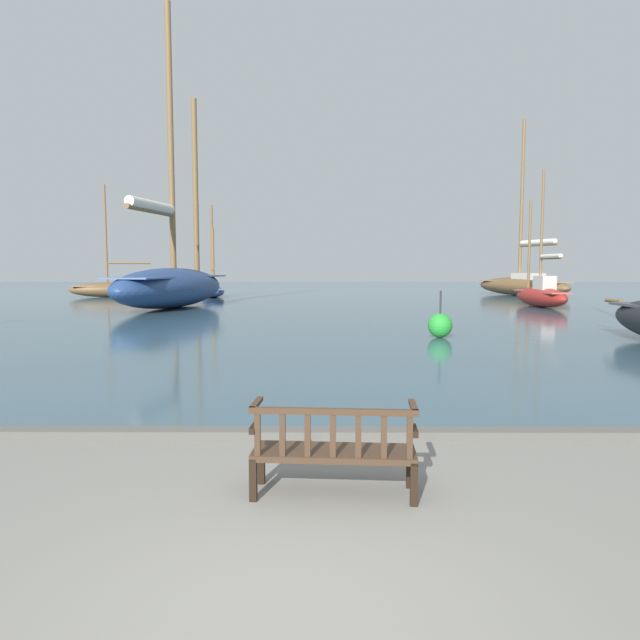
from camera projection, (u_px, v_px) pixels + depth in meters
ground_plane at (282, 616)px, 3.67m from camera, size 160.00×160.00×0.00m
harbor_water at (320, 294)px, 47.48m from camera, size 100.00×80.00×0.08m
quay_edge_kerb at (303, 434)px, 7.50m from camera, size 40.00×0.30×0.12m
park_bench at (334, 449)px, 5.57m from camera, size 1.63×0.62×0.92m
sailboat_outer_starboard at (110, 289)px, 41.98m from camera, size 5.89×2.91×8.16m
sailboat_distant_harbor at (541, 294)px, 31.50m from camera, size 1.78×5.66×7.53m
sailboat_mid_starboard at (172, 282)px, 30.79m from camera, size 5.36×11.63×16.03m
sailboat_centre_channel at (522, 284)px, 44.02m from camera, size 5.70×10.38×13.38m
sailboat_far_starboard at (213, 289)px, 42.12m from camera, size 2.87×5.71×6.76m
channel_buoy at (440, 325)px, 17.62m from camera, size 0.76×0.76×1.46m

